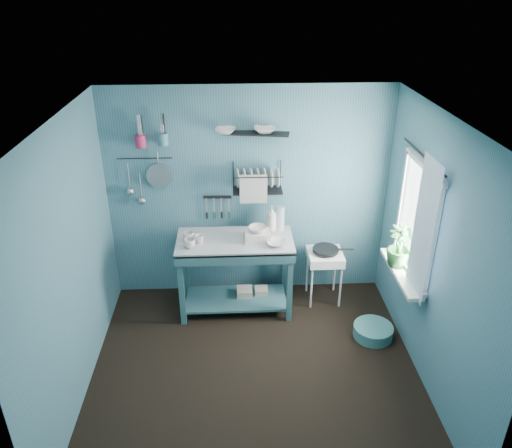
{
  "coord_description": "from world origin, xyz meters",
  "views": [
    {
      "loc": [
        -0.18,
        -3.76,
        3.51
      ],
      "look_at": [
        0.05,
        0.85,
        1.2
      ],
      "focal_mm": 35.0,
      "sensor_mm": 36.0,
      "label": 1
    }
  ],
  "objects_px": {
    "mug_right": "(189,237)",
    "colander": "(159,176)",
    "soap_bottle": "(272,218)",
    "storage_tin_small": "(261,295)",
    "frying_pan": "(326,250)",
    "dish_rack": "(257,178)",
    "utensil_cup_teal": "(163,139)",
    "mug_mid": "(200,239)",
    "mug_left": "(190,244)",
    "storage_tin_large": "(245,297)",
    "utensil_cup_magenta": "(140,141)",
    "potted_plant": "(399,246)",
    "hotplate_stand": "(324,276)",
    "work_counter": "(236,274)",
    "wash_tub": "(258,236)",
    "water_bottle": "(280,218)",
    "floor_basin": "(373,331)"
  },
  "relations": [
    {
      "from": "potted_plant",
      "to": "mug_left",
      "type": "bearing_deg",
      "value": 170.91
    },
    {
      "from": "colander",
      "to": "floor_basin",
      "type": "relative_size",
      "value": 0.66
    },
    {
      "from": "mug_left",
      "to": "storage_tin_small",
      "type": "distance_m",
      "value": 1.18
    },
    {
      "from": "utensil_cup_teal",
      "to": "storage_tin_small",
      "type": "bearing_deg",
      "value": -14.66
    },
    {
      "from": "storage_tin_small",
      "to": "mug_mid",
      "type": "bearing_deg",
      "value": -168.37
    },
    {
      "from": "wash_tub",
      "to": "utensil_cup_magenta",
      "type": "distance_m",
      "value": 1.61
    },
    {
      "from": "wash_tub",
      "to": "utensil_cup_magenta",
      "type": "bearing_deg",
      "value": 163.16
    },
    {
      "from": "mug_mid",
      "to": "potted_plant",
      "type": "distance_m",
      "value": 2.09
    },
    {
      "from": "storage_tin_small",
      "to": "floor_basin",
      "type": "xyz_separation_m",
      "value": [
        1.17,
        -0.68,
        -0.04
      ]
    },
    {
      "from": "work_counter",
      "to": "frying_pan",
      "type": "bearing_deg",
      "value": 0.76
    },
    {
      "from": "soap_bottle",
      "to": "utensil_cup_teal",
      "type": "relative_size",
      "value": 2.3
    },
    {
      "from": "utensil_cup_magenta",
      "to": "water_bottle",
      "type": "bearing_deg",
      "value": -5.02
    },
    {
      "from": "dish_rack",
      "to": "storage_tin_large",
      "type": "relative_size",
      "value": 2.5
    },
    {
      "from": "soap_bottle",
      "to": "storage_tin_small",
      "type": "distance_m",
      "value": 0.97
    },
    {
      "from": "frying_pan",
      "to": "dish_rack",
      "type": "height_order",
      "value": "dish_rack"
    },
    {
      "from": "work_counter",
      "to": "water_bottle",
      "type": "bearing_deg",
      "value": 16.7
    },
    {
      "from": "water_bottle",
      "to": "frying_pan",
      "type": "xyz_separation_m",
      "value": [
        0.52,
        -0.09,
        -0.37
      ]
    },
    {
      "from": "work_counter",
      "to": "utensil_cup_teal",
      "type": "bearing_deg",
      "value": 148.29
    },
    {
      "from": "floor_basin",
      "to": "wash_tub",
      "type": "bearing_deg",
      "value": 154.5
    },
    {
      "from": "hotplate_stand",
      "to": "potted_plant",
      "type": "distance_m",
      "value": 1.15
    },
    {
      "from": "mug_mid",
      "to": "mug_left",
      "type": "bearing_deg",
      "value": -135.0
    },
    {
      "from": "work_counter",
      "to": "soap_bottle",
      "type": "relative_size",
      "value": 4.28
    },
    {
      "from": "frying_pan",
      "to": "wash_tub",
      "type": "bearing_deg",
      "value": -169.44
    },
    {
      "from": "storage_tin_large",
      "to": "mug_left",
      "type": "bearing_deg",
      "value": -160.1
    },
    {
      "from": "mug_mid",
      "to": "storage_tin_small",
      "type": "distance_m",
      "value": 1.1
    },
    {
      "from": "floor_basin",
      "to": "work_counter",
      "type": "bearing_deg",
      "value": 157.73
    },
    {
      "from": "work_counter",
      "to": "potted_plant",
      "type": "xyz_separation_m",
      "value": [
        1.66,
        -0.5,
        0.6
      ]
    },
    {
      "from": "frying_pan",
      "to": "dish_rack",
      "type": "distance_m",
      "value": 1.15
    },
    {
      "from": "storage_tin_large",
      "to": "utensil_cup_magenta",
      "type": "bearing_deg",
      "value": 164.36
    },
    {
      "from": "water_bottle",
      "to": "hotplate_stand",
      "type": "bearing_deg",
      "value": -10.03
    },
    {
      "from": "storage_tin_large",
      "to": "mug_mid",
      "type": "bearing_deg",
      "value": -167.09
    },
    {
      "from": "mug_right",
      "to": "colander",
      "type": "relative_size",
      "value": 0.44
    },
    {
      "from": "wash_tub",
      "to": "floor_basin",
      "type": "distance_m",
      "value": 1.62
    },
    {
      "from": "frying_pan",
      "to": "floor_basin",
      "type": "relative_size",
      "value": 0.71
    },
    {
      "from": "frying_pan",
      "to": "mug_mid",
      "type": "bearing_deg",
      "value": -172.48
    },
    {
      "from": "water_bottle",
      "to": "potted_plant",
      "type": "relative_size",
      "value": 0.63
    },
    {
      "from": "potted_plant",
      "to": "hotplate_stand",
      "type": "bearing_deg",
      "value": 134.41
    },
    {
      "from": "utensil_cup_teal",
      "to": "floor_basin",
      "type": "distance_m",
      "value": 3.05
    },
    {
      "from": "soap_bottle",
      "to": "storage_tin_large",
      "type": "xyz_separation_m",
      "value": [
        -0.32,
        -0.15,
        -0.95
      ]
    },
    {
      "from": "mug_mid",
      "to": "utensil_cup_magenta",
      "type": "height_order",
      "value": "utensil_cup_magenta"
    },
    {
      "from": "work_counter",
      "to": "potted_plant",
      "type": "bearing_deg",
      "value": -23.07
    },
    {
      "from": "mug_left",
      "to": "water_bottle",
      "type": "distance_m",
      "value": 1.07
    },
    {
      "from": "hotplate_stand",
      "to": "dish_rack",
      "type": "height_order",
      "value": "dish_rack"
    },
    {
      "from": "work_counter",
      "to": "mug_mid",
      "type": "relative_size",
      "value": 12.81
    },
    {
      "from": "mug_right",
      "to": "mug_left",
      "type": "bearing_deg",
      "value": -82.87
    },
    {
      "from": "mug_mid",
      "to": "colander",
      "type": "xyz_separation_m",
      "value": [
        -0.44,
        0.44,
        0.57
      ]
    },
    {
      "from": "hotplate_stand",
      "to": "mug_right",
      "type": "bearing_deg",
      "value": 178.67
    },
    {
      "from": "frying_pan",
      "to": "storage_tin_small",
      "type": "height_order",
      "value": "frying_pan"
    },
    {
      "from": "mug_mid",
      "to": "potted_plant",
      "type": "relative_size",
      "value": 0.22
    },
    {
      "from": "utensil_cup_magenta",
      "to": "potted_plant",
      "type": "height_order",
      "value": "utensil_cup_magenta"
    }
  ]
}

